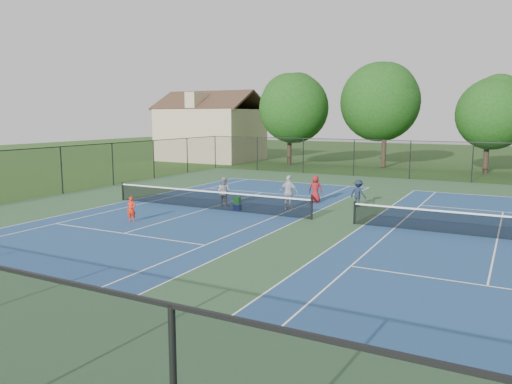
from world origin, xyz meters
The scene contains 16 objects.
ground centered at (0.00, 0.00, 0.00)m, with size 140.00×140.00×0.00m, color #234716.
court_pad centered at (0.00, 0.00, 0.00)m, with size 36.00×36.00×0.01m, color #2C4F2D.
tennis_court_left centered at (-7.00, 0.00, 0.10)m, with size 12.00×23.83×1.07m.
tennis_court_right centered at (7.00, 0.00, 0.10)m, with size 12.00×23.83×1.07m.
perimeter_fence centered at (0.00, 0.00, 1.60)m, with size 36.08×36.08×3.02m.
tree_back_a centered at (-13.00, 24.00, 6.04)m, with size 6.80×6.80×9.15m.
tree_back_b centered at (-4.00, 26.00, 6.60)m, with size 7.60×7.60×10.03m.
tree_back_c centered at (5.00, 25.00, 5.48)m, with size 6.00×6.00×8.40m.
clapboard_house centered at (-23.00, 25.00, 3.09)m, with size 10.80×8.10×7.65m.
child_player centered at (-8.34, -4.40, 0.59)m, with size 0.43×0.28×1.19m, color red.
instructor centered at (-6.72, 1.24, 0.80)m, with size 0.78×0.60×1.60m, color #97979A.
bystander_a centered at (-3.08, 1.85, 0.92)m, with size 1.08×0.45×1.84m, color silver.
bystander_b centered at (-0.09, 4.39, 0.75)m, with size 0.96×0.55×1.49m, color #182035.
bystander_c centered at (-2.65, 4.59, 0.78)m, with size 0.77×0.50×1.57m, color maroon.
ball_crate centered at (-5.40, 0.40, 0.16)m, with size 0.39×0.31×0.31m, color navy.
ball_hopper centered at (-5.40, 0.40, 0.52)m, with size 0.34×0.28×0.42m, color green.
Camera 1 is at (7.57, -21.92, 4.94)m, focal length 35.00 mm.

